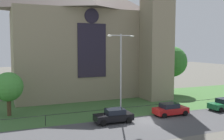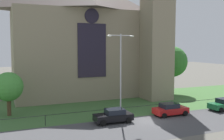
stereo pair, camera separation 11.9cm
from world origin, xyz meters
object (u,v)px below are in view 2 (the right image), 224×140
Objects in this scene: tree_left_near at (8,87)px; streetlamp_near at (121,66)px; parked_car_green at (224,104)px; church_building at (86,35)px; tree_right_far at (172,62)px; parked_car_red at (170,109)px; parked_car_black at (114,116)px.

streetlamp_near reaches higher than tree_left_near.
church_building is at bearing -54.11° from parked_car_green.
tree_right_far is at bearing 11.15° from tree_left_near.
parked_car_red is (5.94, -1.41, -5.32)m from streetlamp_near.
church_building reaches higher than tree_right_far.
parked_car_red is at bearing -177.70° from parked_car_black.
parked_car_black is 0.99× the size of parked_car_green.
tree_right_far is 1.95× the size of parked_car_green.
church_building is 17.18m from tree_left_near.
parked_car_red is at bearing -22.37° from tree_left_near.
tree_left_near reaches higher than parked_car_black.
church_building is 6.14× the size of parked_car_black.
church_building reaches higher than tree_left_near.
streetlamp_near reaches higher than parked_car_green.
tree_left_near is (-12.63, -9.46, -6.79)m from church_building.
tree_right_far is 0.85× the size of streetlamp_near.
church_building is at bearing 164.01° from tree_right_far.
parked_car_green is at bearing -1.83° from parked_car_red.
tree_left_near reaches higher than parked_car_red.
parked_car_black is (-1.54, -1.56, -5.32)m from streetlamp_near.
parked_car_red is at bearing -125.48° from tree_right_far.
parked_car_green is (15.71, -0.18, 0.00)m from parked_car_black.
parked_car_black is at bearing -97.13° from church_building.
streetlamp_near reaches higher than parked_car_black.
tree_left_near is 27.47m from parked_car_green.
streetlamp_near is at bearing -9.40° from parked_car_green.
parked_car_red is at bearing -4.70° from parked_car_green.
tree_left_near is at bearing 153.54° from streetlamp_near.
church_building reaches higher than streetlamp_near.
parked_car_black and parked_car_red have the same top height.
tree_left_near is 13.70m from streetlamp_near.
parked_car_green is at bearing -6.97° from streetlamp_near.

